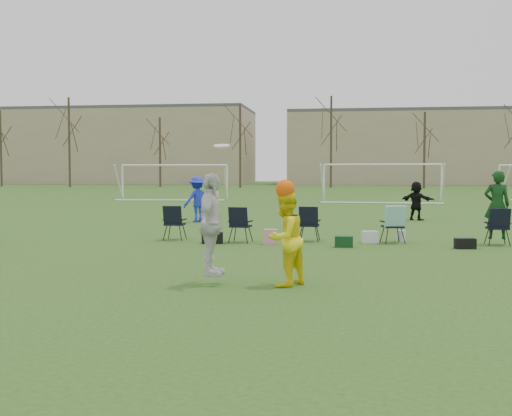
% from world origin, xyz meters
% --- Properties ---
extents(ground, '(260.00, 260.00, 0.00)m').
position_xyz_m(ground, '(0.00, 0.00, 0.00)').
color(ground, '#294B17').
rests_on(ground, ground).
extents(fielder_blue, '(1.26, 1.25, 1.74)m').
position_xyz_m(fielder_blue, '(-3.92, 14.70, 0.87)').
color(fielder_blue, '#1B2ECA').
rests_on(fielder_blue, ground).
extents(fielder_black, '(1.42, 1.23, 1.54)m').
position_xyz_m(fielder_black, '(4.49, 16.84, 0.77)').
color(fielder_black, black).
rests_on(fielder_black, ground).
extents(center_contest, '(1.93, 1.09, 2.38)m').
position_xyz_m(center_contest, '(0.06, 1.35, 0.93)').
color(center_contest, silver).
rests_on(center_contest, ground).
extents(sideline_setup, '(9.35, 1.93, 1.95)m').
position_xyz_m(sideline_setup, '(1.99, 8.19, 0.57)').
color(sideline_setup, '#0F3714').
rests_on(sideline_setup, ground).
extents(goal_left, '(7.39, 0.76, 2.46)m').
position_xyz_m(goal_left, '(-10.00, 34.00, 1.92)').
color(goal_left, white).
rests_on(goal_left, ground).
extents(goal_mid, '(7.40, 0.63, 2.46)m').
position_xyz_m(goal_mid, '(4.00, 32.00, 1.92)').
color(goal_mid, white).
rests_on(goal_mid, ground).
extents(tree_line, '(110.28, 3.28, 11.40)m').
position_xyz_m(tree_line, '(0.24, 69.85, 5.09)').
color(tree_line, '#382B21').
rests_on(tree_line, ground).
extents(building_row, '(126.00, 16.00, 13.00)m').
position_xyz_m(building_row, '(6.73, 96.00, 5.99)').
color(building_row, tan).
rests_on(building_row, ground).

